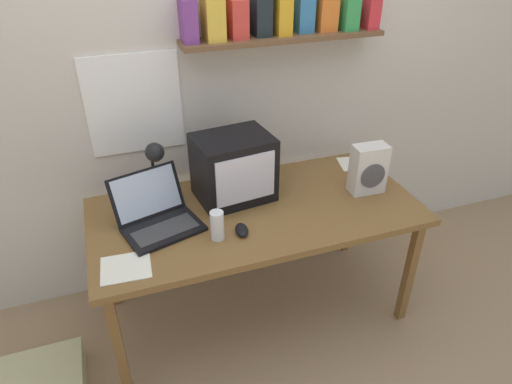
{
  "coord_description": "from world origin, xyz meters",
  "views": [
    {
      "loc": [
        -0.63,
        -1.8,
        2.01
      ],
      "look_at": [
        0.0,
        0.0,
        0.81
      ],
      "focal_mm": 32.0,
      "sensor_mm": 36.0,
      "label": 1
    }
  ],
  "objects_px": {
    "crt_monitor": "(234,168)",
    "desk_lamp": "(155,163)",
    "space_heater": "(368,169)",
    "juice_glass": "(217,227)",
    "laptop": "(156,214)",
    "corner_desk": "(256,218)",
    "computer_mouse": "(242,230)",
    "printed_handout": "(126,267)",
    "loose_paper_near_monitor": "(355,163)"
  },
  "relations": [
    {
      "from": "printed_handout",
      "to": "crt_monitor",
      "type": "bearing_deg",
      "value": 32.97
    },
    {
      "from": "computer_mouse",
      "to": "crt_monitor",
      "type": "bearing_deg",
      "value": 79.08
    },
    {
      "from": "crt_monitor",
      "to": "space_heater",
      "type": "xyz_separation_m",
      "value": [
        0.68,
        -0.18,
        -0.04
      ]
    },
    {
      "from": "crt_monitor",
      "to": "printed_handout",
      "type": "distance_m",
      "value": 0.74
    },
    {
      "from": "crt_monitor",
      "to": "space_heater",
      "type": "relative_size",
      "value": 1.53
    },
    {
      "from": "space_heater",
      "to": "laptop",
      "type": "bearing_deg",
      "value": 179.26
    },
    {
      "from": "crt_monitor",
      "to": "space_heater",
      "type": "height_order",
      "value": "crt_monitor"
    },
    {
      "from": "space_heater",
      "to": "loose_paper_near_monitor",
      "type": "height_order",
      "value": "space_heater"
    },
    {
      "from": "desk_lamp",
      "to": "laptop",
      "type": "bearing_deg",
      "value": -115.44
    },
    {
      "from": "crt_monitor",
      "to": "printed_handout",
      "type": "relative_size",
      "value": 1.86
    },
    {
      "from": "corner_desk",
      "to": "crt_monitor",
      "type": "bearing_deg",
      "value": 114.13
    },
    {
      "from": "space_heater",
      "to": "printed_handout",
      "type": "distance_m",
      "value": 1.3
    },
    {
      "from": "laptop",
      "to": "loose_paper_near_monitor",
      "type": "bearing_deg",
      "value": -5.67
    },
    {
      "from": "crt_monitor",
      "to": "printed_handout",
      "type": "xyz_separation_m",
      "value": [
        -0.6,
        -0.39,
        -0.17
      ]
    },
    {
      "from": "juice_glass",
      "to": "printed_handout",
      "type": "xyz_separation_m",
      "value": [
        -0.42,
        -0.07,
        -0.06
      ]
    },
    {
      "from": "space_heater",
      "to": "loose_paper_near_monitor",
      "type": "xyz_separation_m",
      "value": [
        0.1,
        0.29,
        -0.13
      ]
    },
    {
      "from": "corner_desk",
      "to": "juice_glass",
      "type": "distance_m",
      "value": 0.32
    },
    {
      "from": "juice_glass",
      "to": "space_heater",
      "type": "xyz_separation_m",
      "value": [
        0.86,
        0.14,
        0.07
      ]
    },
    {
      "from": "desk_lamp",
      "to": "crt_monitor",
      "type": "bearing_deg",
      "value": -23.04
    },
    {
      "from": "printed_handout",
      "to": "juice_glass",
      "type": "bearing_deg",
      "value": 9.34
    },
    {
      "from": "laptop",
      "to": "computer_mouse",
      "type": "bearing_deg",
      "value": -45.09
    },
    {
      "from": "corner_desk",
      "to": "loose_paper_near_monitor",
      "type": "distance_m",
      "value": 0.76
    },
    {
      "from": "laptop",
      "to": "desk_lamp",
      "type": "bearing_deg",
      "value": 61.05
    },
    {
      "from": "corner_desk",
      "to": "desk_lamp",
      "type": "xyz_separation_m",
      "value": [
        -0.45,
        0.22,
        0.29
      ]
    },
    {
      "from": "crt_monitor",
      "to": "desk_lamp",
      "type": "height_order",
      "value": "desk_lamp"
    },
    {
      "from": "computer_mouse",
      "to": "printed_handout",
      "type": "relative_size",
      "value": 0.51
    },
    {
      "from": "juice_glass",
      "to": "computer_mouse",
      "type": "height_order",
      "value": "juice_glass"
    },
    {
      "from": "computer_mouse",
      "to": "space_heater",
      "type": "bearing_deg",
      "value": 10.34
    },
    {
      "from": "space_heater",
      "to": "corner_desk",
      "type": "bearing_deg",
      "value": 179.74
    },
    {
      "from": "crt_monitor",
      "to": "juice_glass",
      "type": "height_order",
      "value": "crt_monitor"
    },
    {
      "from": "computer_mouse",
      "to": "printed_handout",
      "type": "distance_m",
      "value": 0.54
    },
    {
      "from": "space_heater",
      "to": "printed_handout",
      "type": "bearing_deg",
      "value": -168.15
    },
    {
      "from": "laptop",
      "to": "printed_handout",
      "type": "bearing_deg",
      "value": -139.0
    },
    {
      "from": "laptop",
      "to": "loose_paper_near_monitor",
      "type": "distance_m",
      "value": 1.23
    },
    {
      "from": "corner_desk",
      "to": "laptop",
      "type": "height_order",
      "value": "laptop"
    },
    {
      "from": "corner_desk",
      "to": "juice_glass",
      "type": "xyz_separation_m",
      "value": [
        -0.25,
        -0.17,
        0.12
      ]
    },
    {
      "from": "laptop",
      "to": "space_heater",
      "type": "xyz_separation_m",
      "value": [
        1.1,
        -0.07,
        0.07
      ]
    },
    {
      "from": "space_heater",
      "to": "computer_mouse",
      "type": "height_order",
      "value": "space_heater"
    },
    {
      "from": "crt_monitor",
      "to": "laptop",
      "type": "xyz_separation_m",
      "value": [
        -0.42,
        -0.12,
        -0.11
      ]
    },
    {
      "from": "juice_glass",
      "to": "loose_paper_near_monitor",
      "type": "height_order",
      "value": "juice_glass"
    },
    {
      "from": "crt_monitor",
      "to": "loose_paper_near_monitor",
      "type": "distance_m",
      "value": 0.81
    },
    {
      "from": "juice_glass",
      "to": "space_heater",
      "type": "relative_size",
      "value": 0.54
    },
    {
      "from": "juice_glass",
      "to": "printed_handout",
      "type": "height_order",
      "value": "juice_glass"
    },
    {
      "from": "corner_desk",
      "to": "juice_glass",
      "type": "relative_size",
      "value": 11.53
    },
    {
      "from": "space_heater",
      "to": "desk_lamp",
      "type": "bearing_deg",
      "value": 169.22
    },
    {
      "from": "corner_desk",
      "to": "laptop",
      "type": "xyz_separation_m",
      "value": [
        -0.49,
        0.03,
        0.12
      ]
    },
    {
      "from": "corner_desk",
      "to": "computer_mouse",
      "type": "relative_size",
      "value": 14.74
    },
    {
      "from": "computer_mouse",
      "to": "corner_desk",
      "type": "bearing_deg",
      "value": 52.24
    },
    {
      "from": "desk_lamp",
      "to": "printed_handout",
      "type": "bearing_deg",
      "value": -128.06
    },
    {
      "from": "corner_desk",
      "to": "juice_glass",
      "type": "bearing_deg",
      "value": -145.57
    }
  ]
}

